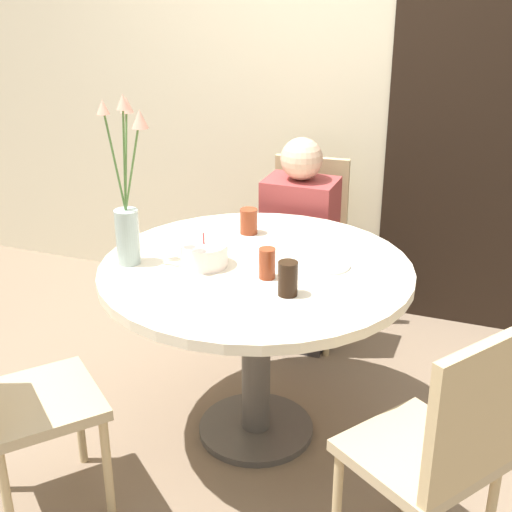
{
  "coord_description": "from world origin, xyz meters",
  "views": [
    {
      "loc": [
        0.88,
        -2.32,
        1.87
      ],
      "look_at": [
        0.0,
        0.0,
        0.81
      ],
      "focal_mm": 50.0,
      "sensor_mm": 36.0,
      "label": 1
    }
  ],
  "objects_px": {
    "side_plate": "(325,264)",
    "chair_left_flank": "(12,388)",
    "chair_far_back": "(306,238)",
    "flower_vase": "(127,204)",
    "drink_glass_0": "(249,221)",
    "drink_glass_1": "(288,279)",
    "chair_right_flank": "(441,446)",
    "person_guest": "(299,252)",
    "birthday_cake": "(204,254)",
    "drink_glass_2": "(267,263)"
  },
  "relations": [
    {
      "from": "side_plate",
      "to": "drink_glass_1",
      "type": "bearing_deg",
      "value": -100.89
    },
    {
      "from": "chair_right_flank",
      "to": "drink_glass_2",
      "type": "distance_m",
      "value": 0.88
    },
    {
      "from": "chair_right_flank",
      "to": "person_guest",
      "type": "xyz_separation_m",
      "value": [
        -0.85,
        1.3,
        -0.01
      ]
    },
    {
      "from": "birthday_cake",
      "to": "side_plate",
      "type": "xyz_separation_m",
      "value": [
        0.43,
        0.16,
        -0.04
      ]
    },
    {
      "from": "drink_glass_1",
      "to": "drink_glass_0",
      "type": "bearing_deg",
      "value": 124.15
    },
    {
      "from": "chair_left_flank",
      "to": "birthday_cake",
      "type": "height_order",
      "value": "chair_left_flank"
    },
    {
      "from": "side_plate",
      "to": "drink_glass_1",
      "type": "xyz_separation_m",
      "value": [
        -0.06,
        -0.29,
        0.06
      ]
    },
    {
      "from": "drink_glass_2",
      "to": "drink_glass_1",
      "type": "bearing_deg",
      "value": -42.8
    },
    {
      "from": "chair_left_flank",
      "to": "drink_glass_0",
      "type": "distance_m",
      "value": 1.17
    },
    {
      "from": "drink_glass_0",
      "to": "drink_glass_2",
      "type": "relative_size",
      "value": 0.93
    },
    {
      "from": "side_plate",
      "to": "person_guest",
      "type": "xyz_separation_m",
      "value": [
        -0.31,
        0.68,
        -0.26
      ]
    },
    {
      "from": "chair_left_flank",
      "to": "drink_glass_1",
      "type": "bearing_deg",
      "value": -106.53
    },
    {
      "from": "drink_glass_0",
      "to": "drink_glass_1",
      "type": "height_order",
      "value": "drink_glass_1"
    },
    {
      "from": "birthday_cake",
      "to": "drink_glass_1",
      "type": "distance_m",
      "value": 0.4
    },
    {
      "from": "chair_right_flank",
      "to": "flower_vase",
      "type": "relative_size",
      "value": 1.4
    },
    {
      "from": "birthday_cake",
      "to": "flower_vase",
      "type": "distance_m",
      "value": 0.34
    },
    {
      "from": "chair_right_flank",
      "to": "chair_left_flank",
      "type": "bearing_deg",
      "value": -48.1
    },
    {
      "from": "flower_vase",
      "to": "drink_glass_1",
      "type": "bearing_deg",
      "value": -4.15
    },
    {
      "from": "side_plate",
      "to": "person_guest",
      "type": "relative_size",
      "value": 0.18
    },
    {
      "from": "drink_glass_2",
      "to": "person_guest",
      "type": "relative_size",
      "value": 0.11
    },
    {
      "from": "drink_glass_0",
      "to": "drink_glass_1",
      "type": "xyz_separation_m",
      "value": [
        0.34,
        -0.5,
        0.01
      ]
    },
    {
      "from": "flower_vase",
      "to": "drink_glass_1",
      "type": "distance_m",
      "value": 0.67
    },
    {
      "from": "drink_glass_0",
      "to": "chair_left_flank",
      "type": "bearing_deg",
      "value": -113.66
    },
    {
      "from": "chair_right_flank",
      "to": "drink_glass_1",
      "type": "relative_size",
      "value": 7.43
    },
    {
      "from": "chair_far_back",
      "to": "chair_left_flank",
      "type": "xyz_separation_m",
      "value": [
        -0.52,
        -1.66,
        0.0
      ]
    },
    {
      "from": "flower_vase",
      "to": "drink_glass_1",
      "type": "relative_size",
      "value": 5.3
    },
    {
      "from": "chair_far_back",
      "to": "drink_glass_0",
      "type": "bearing_deg",
      "value": -101.21
    },
    {
      "from": "flower_vase",
      "to": "birthday_cake",
      "type": "bearing_deg",
      "value": 17.24
    },
    {
      "from": "chair_far_back",
      "to": "flower_vase",
      "type": "xyz_separation_m",
      "value": [
        -0.38,
        -1.08,
        0.49
      ]
    },
    {
      "from": "chair_far_back",
      "to": "flower_vase",
      "type": "bearing_deg",
      "value": -114.04
    },
    {
      "from": "chair_far_back",
      "to": "drink_glass_0",
      "type": "distance_m",
      "value": 0.7
    },
    {
      "from": "chair_right_flank",
      "to": "side_plate",
      "type": "bearing_deg",
      "value": -105.31
    },
    {
      "from": "chair_left_flank",
      "to": "drink_glass_1",
      "type": "xyz_separation_m",
      "value": [
        0.79,
        0.53,
        0.31
      ]
    },
    {
      "from": "chair_right_flank",
      "to": "drink_glass_2",
      "type": "bearing_deg",
      "value": -87.88
    },
    {
      "from": "chair_left_flank",
      "to": "chair_far_back",
      "type": "bearing_deg",
      "value": -67.64
    },
    {
      "from": "chair_left_flank",
      "to": "chair_right_flank",
      "type": "distance_m",
      "value": 1.4
    },
    {
      "from": "chair_far_back",
      "to": "birthday_cake",
      "type": "bearing_deg",
      "value": -100.98
    },
    {
      "from": "chair_far_back",
      "to": "chair_right_flank",
      "type": "xyz_separation_m",
      "value": [
        0.86,
        -1.46,
        0.0
      ]
    },
    {
      "from": "chair_right_flank",
      "to": "birthday_cake",
      "type": "xyz_separation_m",
      "value": [
        -0.97,
        0.46,
        0.29
      ]
    },
    {
      "from": "chair_left_flank",
      "to": "side_plate",
      "type": "bearing_deg",
      "value": -96.29
    },
    {
      "from": "side_plate",
      "to": "chair_right_flank",
      "type": "bearing_deg",
      "value": -48.91
    },
    {
      "from": "flower_vase",
      "to": "side_plate",
      "type": "relative_size",
      "value": 3.41
    },
    {
      "from": "chair_left_flank",
      "to": "person_guest",
      "type": "distance_m",
      "value": 1.59
    },
    {
      "from": "chair_far_back",
      "to": "chair_left_flank",
      "type": "distance_m",
      "value": 1.74
    },
    {
      "from": "side_plate",
      "to": "drink_glass_0",
      "type": "xyz_separation_m",
      "value": [
        -0.4,
        0.21,
        0.05
      ]
    },
    {
      "from": "chair_left_flank",
      "to": "person_guest",
      "type": "height_order",
      "value": "person_guest"
    },
    {
      "from": "side_plate",
      "to": "chair_left_flank",
      "type": "bearing_deg",
      "value": -136.09
    },
    {
      "from": "chair_far_back",
      "to": "drink_glass_1",
      "type": "bearing_deg",
      "value": -81.4
    },
    {
      "from": "flower_vase",
      "to": "drink_glass_1",
      "type": "xyz_separation_m",
      "value": [
        0.65,
        -0.05,
        -0.18
      ]
    },
    {
      "from": "chair_right_flank",
      "to": "birthday_cake",
      "type": "relative_size",
      "value": 5.05
    }
  ]
}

